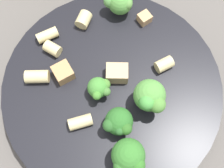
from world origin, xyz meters
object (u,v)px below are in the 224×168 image
at_px(broccoli_floret_1, 100,91).
at_px(rigatoni_3, 80,122).
at_px(rigatoni_2, 47,35).
at_px(chicken_chunk_2, 63,73).
at_px(broccoli_floret_2, 150,97).
at_px(chicken_chunk_0, 144,18).
at_px(chicken_chunk_1, 117,73).
at_px(broccoli_floret_4, 120,2).
at_px(rigatoni_4, 165,66).
at_px(rigatoni_0, 52,49).
at_px(broccoli_floret_0, 128,157).
at_px(rigatoni_5, 37,77).
at_px(pasta_bowl, 112,90).
at_px(broccoli_floret_3, 119,122).
at_px(rigatoni_1, 85,19).

distance_m(broccoli_floret_1, rigatoni_3, 0.04).
bearing_deg(rigatoni_2, chicken_chunk_2, 91.54).
xyz_separation_m(broccoli_floret_2, chicken_chunk_0, (-0.05, -0.11, -0.02)).
distance_m(chicken_chunk_0, chicken_chunk_1, 0.09).
xyz_separation_m(broccoli_floret_4, rigatoni_4, (-0.02, 0.10, -0.01)).
distance_m(broccoli_floret_4, rigatoni_0, 0.11).
xyz_separation_m(broccoli_floret_0, broccoli_floret_4, (-0.07, -0.19, -0.01)).
xyz_separation_m(broccoli_floret_2, rigatoni_5, (0.12, -0.08, -0.02)).
height_order(pasta_bowl, rigatoni_4, rigatoni_4).
height_order(chicken_chunk_1, chicken_chunk_2, chicken_chunk_1).
relative_size(broccoli_floret_3, rigatoni_1, 1.83).
bearing_deg(broccoli_floret_1, broccoli_floret_2, 145.91).
bearing_deg(pasta_bowl, rigatoni_3, 29.05).
bearing_deg(rigatoni_1, rigatoni_0, 24.06).
bearing_deg(chicken_chunk_2, rigatoni_0, -87.46).
bearing_deg(chicken_chunk_1, broccoli_floret_3, 68.79).
distance_m(rigatoni_5, chicken_chunk_2, 0.03).
xyz_separation_m(broccoli_floret_1, rigatoni_2, (0.04, -0.10, -0.01)).
distance_m(chicken_chunk_0, chicken_chunk_2, 0.13).
xyz_separation_m(pasta_bowl, chicken_chunk_1, (-0.01, -0.01, 0.02)).
xyz_separation_m(rigatoni_4, rigatoni_5, (0.16, -0.05, 0.00)).
height_order(broccoli_floret_2, broccoli_floret_3, broccoli_floret_2).
xyz_separation_m(rigatoni_2, rigatoni_4, (-0.13, 0.10, 0.00)).
bearing_deg(rigatoni_4, rigatoni_0, -32.03).
bearing_deg(broccoli_floret_0, broccoli_floret_3, -98.04).
bearing_deg(broccoli_floret_0, broccoli_floret_1, -90.46).
height_order(rigatoni_0, chicken_chunk_0, rigatoni_0).
bearing_deg(rigatoni_0, rigatoni_1, -155.94).
xyz_separation_m(broccoli_floret_1, rigatoni_3, (0.04, 0.03, -0.01)).
distance_m(broccoli_floret_1, rigatoni_5, 0.08).
relative_size(pasta_bowl, rigatoni_3, 9.92).
bearing_deg(broccoli_floret_1, rigatoni_5, -37.47).
bearing_deg(chicken_chunk_0, chicken_chunk_1, 42.85).
height_order(rigatoni_3, chicken_chunk_0, rigatoni_3).
distance_m(broccoli_floret_0, rigatoni_0, 0.17).
xyz_separation_m(broccoli_floret_1, chicken_chunk_0, (-0.10, -0.08, -0.01)).
height_order(broccoli_floret_4, rigatoni_2, broccoli_floret_4).
relative_size(rigatoni_0, rigatoni_5, 0.72).
relative_size(broccoli_floret_2, broccoli_floret_3, 1.28).
xyz_separation_m(broccoli_floret_1, rigatoni_0, (0.04, -0.08, -0.01)).
relative_size(broccoli_floret_1, chicken_chunk_2, 1.28).
distance_m(broccoli_floret_0, chicken_chunk_1, 0.11).
distance_m(broccoli_floret_1, rigatoni_1, 0.11).
xyz_separation_m(chicken_chunk_0, chicken_chunk_1, (0.07, 0.06, 0.00)).
bearing_deg(broccoli_floret_3, rigatoni_5, -53.61).
height_order(rigatoni_0, chicken_chunk_2, chicken_chunk_2).
bearing_deg(chicken_chunk_1, rigatoni_0, -45.35).
height_order(pasta_bowl, chicken_chunk_1, chicken_chunk_1).
height_order(broccoli_floret_4, rigatoni_1, broccoli_floret_4).
distance_m(rigatoni_3, chicken_chunk_0, 0.17).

